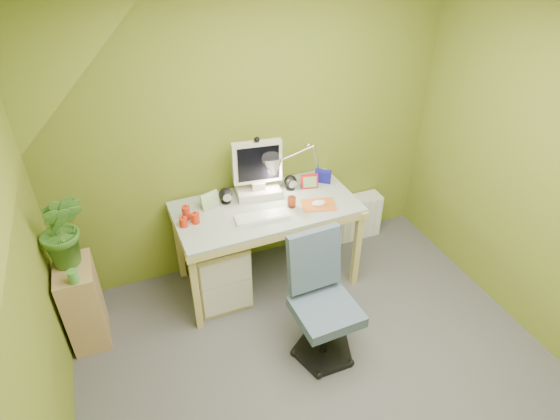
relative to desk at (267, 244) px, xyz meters
name	(u,v)px	position (x,y,z in m)	size (l,w,h in m)	color
floor	(336,397)	(0.03, -1.23, -0.38)	(3.20, 3.20, 0.01)	#4D4D52
ceiling	(380,4)	(0.03, -1.23, 2.03)	(3.20, 3.20, 0.01)	white
wall_back	(252,132)	(0.03, 0.37, 0.83)	(3.20, 0.01, 2.40)	olive
wall_left	(6,348)	(-1.57, -1.23, 0.83)	(0.01, 3.20, 2.40)	olive
slope_ceiling	(128,184)	(-0.97, -1.23, 1.48)	(1.10, 3.20, 1.10)	white
desk	(267,244)	(0.00, 0.00, 0.00)	(1.40, 0.70, 0.75)	tan
monitor	(257,168)	(0.00, 0.18, 0.61)	(0.35, 0.20, 0.47)	beige
speaker_left	(226,195)	(-0.27, 0.16, 0.44)	(0.11, 0.11, 0.13)	black
speaker_right	(290,182)	(0.27, 0.16, 0.44)	(0.10, 0.10, 0.12)	black
keyboard	(262,217)	(-0.08, -0.14, 0.38)	(0.40, 0.13, 0.02)	white
mousepad	(319,205)	(0.38, -0.14, 0.38)	(0.26, 0.18, 0.01)	orange
mouse	(319,203)	(0.38, -0.14, 0.39)	(0.11, 0.07, 0.04)	white
amber_tumbler	(292,202)	(0.18, -0.08, 0.42)	(0.06, 0.06, 0.08)	#9B3916
candle_cluster	(187,216)	(-0.60, 0.01, 0.43)	(0.14, 0.13, 0.11)	red
photo_frame_red	(309,181)	(0.42, 0.12, 0.43)	(0.14, 0.02, 0.12)	red
photo_frame_blue	(323,176)	(0.56, 0.16, 0.43)	(0.13, 0.02, 0.12)	navy
photo_frame_green	(210,200)	(-0.40, 0.14, 0.44)	(0.15, 0.02, 0.13)	#99B97F
desk_lamp	(311,154)	(0.45, 0.18, 0.65)	(0.51, 0.22, 0.55)	silver
side_ledge	(83,304)	(-1.42, -0.10, -0.04)	(0.25, 0.38, 0.66)	tan
potted_plant	(63,230)	(-1.41, -0.05, 0.57)	(0.31, 0.25, 0.57)	#3B6F25
green_cup	(74,277)	(-1.40, -0.25, 0.33)	(0.07, 0.07, 0.09)	#4F953E
task_chair	(326,311)	(0.10, -0.88, 0.05)	(0.47, 0.47, 0.85)	#41546A
radiator	(357,217)	(1.01, 0.27, -0.16)	(0.42, 0.17, 0.42)	silver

